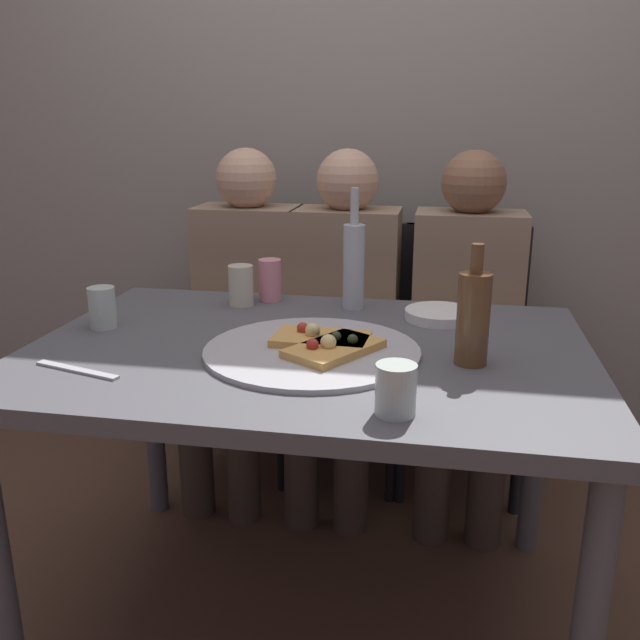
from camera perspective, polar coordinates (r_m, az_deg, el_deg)
ground_plane at (r=1.97m, az=-0.88°, el=-23.25°), size 8.00×8.00×0.00m
back_wall at (r=2.68m, az=4.23°, el=17.35°), size 6.00×0.10×2.60m
dining_table at (r=1.63m, az=-0.99°, el=-5.03°), size 1.31×0.92×0.75m
pizza_tray at (r=1.55m, az=-0.68°, el=-2.61°), size 0.50×0.50×0.01m
pizza_slice_last at (r=1.58m, az=0.01°, el=-1.53°), size 0.23×0.14×0.05m
pizza_slice_extra at (r=1.51m, az=1.13°, el=-2.35°), size 0.23×0.26×0.05m
wine_bottle at (r=1.49m, az=12.77°, el=0.27°), size 0.07×0.07×0.27m
beer_bottle at (r=1.89m, az=2.86°, el=4.76°), size 0.06×0.06×0.34m
tumbler_near at (r=1.23m, az=6.40°, el=-5.84°), size 0.08×0.08×0.10m
tumbler_far at (r=1.81m, az=-17.86°, el=1.00°), size 0.07×0.07×0.11m
wine_glass at (r=1.94m, az=-6.67°, el=2.91°), size 0.07×0.07×0.12m
soda_can at (r=1.99m, az=-4.24°, el=3.38°), size 0.07×0.07×0.12m
plate_stack at (r=1.83m, az=10.05°, el=0.44°), size 0.18×0.18×0.03m
table_knife at (r=1.53m, az=-19.78°, el=-3.98°), size 0.22×0.08×0.01m
chair_left at (r=2.55m, az=-5.46°, el=-0.55°), size 0.44×0.44×0.90m
chair_middle at (r=2.48m, az=2.39°, el=-1.00°), size 0.44×0.44×0.90m
chair_right at (r=2.46m, az=11.96°, el=-1.52°), size 0.44×0.44×0.90m
guest_in_sweater at (r=2.38m, az=-6.54°, el=1.32°), size 0.36×0.56×1.17m
guest_in_beanie at (r=2.30m, az=1.88°, el=0.91°), size 0.36×0.56×1.17m
guest_by_wall at (r=2.28m, az=12.21°, el=0.37°), size 0.36×0.56×1.17m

